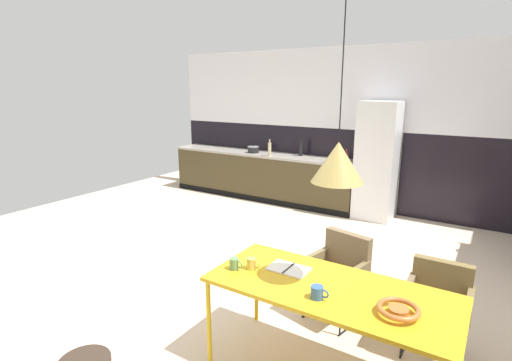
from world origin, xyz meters
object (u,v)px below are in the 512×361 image
at_px(armchair_corner_seat, 340,265).
at_px(bottle_wine_green, 301,149).
at_px(fruit_bowl, 398,310).
at_px(bottle_vinegar_dark, 270,149).
at_px(dining_table, 330,293).
at_px(open_book, 289,269).
at_px(bottle_spice_small, 346,158).
at_px(armchair_facing_counter, 439,296).
at_px(mug_glass_clear, 234,264).
at_px(pendant_lamp_over_table_near, 338,162).
at_px(cooking_pot, 253,150).
at_px(mug_wide_latte, 317,292).
at_px(mug_white_ceramic, 252,264).
at_px(refrigerator_column, 377,161).

bearing_deg(armchair_corner_seat, bottle_wine_green, -45.64).
relative_size(fruit_bowl, bottle_vinegar_dark, 0.86).
xyz_separation_m(dining_table, armchair_corner_seat, (-0.22, 0.83, -0.18)).
xyz_separation_m(fruit_bowl, open_book, (-0.86, 0.19, -0.03)).
xyz_separation_m(fruit_bowl, bottle_spice_small, (-1.71, 3.81, 0.21)).
xyz_separation_m(armchair_facing_counter, mug_glass_clear, (-1.35, -0.92, 0.31)).
bearing_deg(pendant_lamp_over_table_near, cooking_pot, 129.34).
height_order(mug_glass_clear, bottle_wine_green, bottle_wine_green).
height_order(mug_wide_latte, bottle_spice_small, bottle_spice_small).
xyz_separation_m(open_book, bottle_spice_small, (-0.85, 3.62, 0.24)).
height_order(dining_table, pendant_lamp_over_table_near, pendant_lamp_over_table_near).
bearing_deg(armchair_facing_counter, cooking_pot, -39.48).
xyz_separation_m(mug_white_ceramic, bottle_spice_small, (-0.61, 3.77, 0.20)).
relative_size(open_book, mug_glass_clear, 2.72).
relative_size(cooking_pot, pendant_lamp_over_table_near, 0.17).
height_order(armchair_corner_seat, bottle_vinegar_dark, bottle_vinegar_dark).
height_order(dining_table, bottle_vinegar_dark, bottle_vinegar_dark).
distance_m(mug_white_ceramic, pendant_lamp_over_table_near, 1.05).
xyz_separation_m(mug_glass_clear, mug_white_ceramic, (0.11, 0.07, 0.00)).
bearing_deg(armchair_facing_counter, mug_white_ceramic, 33.96).
bearing_deg(bottle_wine_green, mug_wide_latte, -62.63).
xyz_separation_m(armchair_corner_seat, pendant_lamp_over_table_near, (0.22, -0.79, 1.12)).
bearing_deg(mug_glass_clear, fruit_bowl, 1.58).
bearing_deg(bottle_vinegar_dark, mug_wide_latte, -55.63).
height_order(mug_white_ceramic, bottle_vinegar_dark, bottle_vinegar_dark).
bearing_deg(open_book, bottle_vinegar_dark, 122.46).
xyz_separation_m(cooking_pot, pendant_lamp_over_table_near, (3.10, -3.79, 0.68)).
bearing_deg(mug_glass_clear, mug_wide_latte, -4.11).
relative_size(fruit_bowl, cooking_pot, 1.23).
xyz_separation_m(armchair_corner_seat, bottle_spice_small, (-1.00, 2.88, 0.47)).
bearing_deg(open_book, pendant_lamp_over_table_near, -7.37).
distance_m(dining_table, bottle_spice_small, 3.91).
xyz_separation_m(dining_table, cooking_pot, (-3.10, 3.82, 0.25)).
xyz_separation_m(bottle_vinegar_dark, pendant_lamp_over_table_near, (2.65, -3.63, 0.62)).
relative_size(mug_white_ceramic, bottle_wine_green, 0.37).
relative_size(refrigerator_column, dining_table, 1.09).
relative_size(mug_glass_clear, bottle_spice_small, 0.46).
bearing_deg(mug_glass_clear, cooking_pot, 120.96).
bearing_deg(mug_glass_clear, refrigerator_column, 90.46).
bearing_deg(pendant_lamp_over_table_near, bottle_spice_small, 108.41).
distance_m(cooking_pot, pendant_lamp_over_table_near, 4.94).
height_order(cooking_pot, bottle_spice_small, bottle_spice_small).
relative_size(dining_table, cooking_pot, 8.11).
xyz_separation_m(refrigerator_column, dining_table, (0.76, -3.89, -0.26)).
distance_m(bottle_vinegar_dark, pendant_lamp_over_table_near, 4.53).
distance_m(open_book, bottle_wine_green, 4.32).
distance_m(dining_table, armchair_facing_counter, 1.02).
height_order(cooking_pot, pendant_lamp_over_table_near, pendant_lamp_over_table_near).
xyz_separation_m(dining_table, pendant_lamp_over_table_near, (-0.00, 0.03, 0.94)).
distance_m(refrigerator_column, bottle_wine_green, 1.43).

